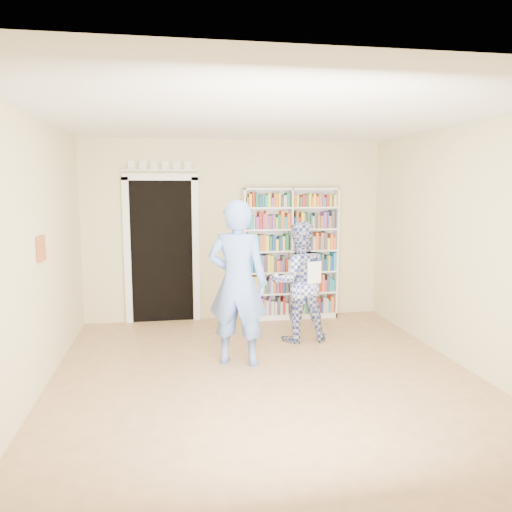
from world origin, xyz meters
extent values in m
plane|color=olive|center=(0.00, 0.00, 0.00)|extent=(5.00, 5.00, 0.00)
plane|color=white|center=(0.00, 0.00, 2.70)|extent=(5.00, 5.00, 0.00)
plane|color=beige|center=(0.00, 2.50, 1.35)|extent=(4.50, 0.00, 4.50)
plane|color=beige|center=(-2.25, 0.00, 1.35)|extent=(0.00, 5.00, 5.00)
plane|color=beige|center=(2.25, 0.00, 1.35)|extent=(0.00, 5.00, 5.00)
cube|color=white|center=(0.82, 2.34, 0.99)|extent=(1.45, 0.27, 1.99)
cube|color=white|center=(0.82, 2.34, 0.99)|extent=(0.02, 0.27, 1.99)
cube|color=black|center=(-1.10, 2.48, 1.05)|extent=(0.90, 0.03, 2.10)
cube|color=white|center=(-1.60, 2.47, 1.05)|extent=(0.10, 0.06, 2.20)
cube|color=white|center=(-0.60, 2.47, 1.05)|extent=(0.10, 0.06, 2.20)
cube|color=white|center=(-1.10, 2.47, 2.15)|extent=(1.10, 0.06, 0.10)
cube|color=white|center=(-1.10, 2.46, 2.25)|extent=(1.10, 0.08, 0.02)
cube|color=maroon|center=(-2.23, 0.20, 1.40)|extent=(0.03, 0.25, 0.25)
imported|color=#6186D8|center=(-0.24, 0.47, 0.94)|extent=(0.80, 0.66, 1.87)
imported|color=navy|center=(0.66, 1.21, 0.78)|extent=(0.77, 0.61, 1.57)
cube|color=white|center=(0.81, 0.98, 0.94)|extent=(0.19, 0.06, 0.28)
camera|label=1|loc=(-0.95, -4.98, 2.01)|focal=35.00mm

